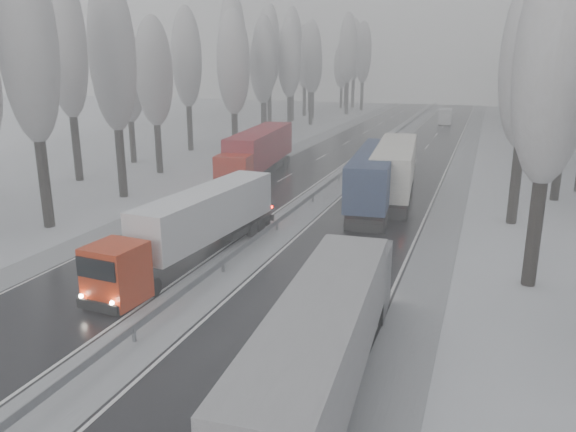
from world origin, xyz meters
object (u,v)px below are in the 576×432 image
Objects in this scene: truck_grey_tarp at (328,333)px; box_truck_distant at (445,116)px; truck_cream_box at (396,166)px; truck_red_white at (197,221)px; truck_blue_box at (377,173)px; truck_red_red at (258,152)px.

box_truck_distant is at bearing 88.46° from truck_grey_tarp.
truck_cream_box reaches higher than truck_red_white.
truck_grey_tarp is 0.90× the size of truck_cream_box.
truck_grey_tarp is 84.89m from box_truck_distant.
truck_grey_tarp is at bearing -40.44° from truck_red_white.
truck_blue_box is 13.59m from truck_red_red.
box_truck_distant is 74.73m from truck_red_white.
truck_red_red is (-13.07, 2.58, 0.02)m from truck_cream_box.
truck_cream_box is 2.47× the size of box_truck_distant.
truck_grey_tarp is 34.94m from truck_red_red.
truck_grey_tarp is at bearing -70.33° from truck_red_red.
truck_grey_tarp is 2.21× the size of box_truck_distant.
truck_blue_box reaches higher than truck_grey_tarp.
truck_blue_box is 0.98× the size of truck_red_red.
truck_grey_tarp is 0.91× the size of truck_blue_box.
box_truck_distant is (0.35, 59.56, -1.23)m from truck_blue_box.
truck_blue_box is at bearing -93.67° from box_truck_distant.
truck_cream_box reaches higher than box_truck_distant.
truck_red_red is (-15.54, 31.30, 0.28)m from truck_grey_tarp.
truck_red_red is at bearing 148.31° from truck_blue_box.
truck_cream_box is (0.88, 3.44, 0.04)m from truck_blue_box.
box_truck_distant is 55.00m from truck_red_red.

